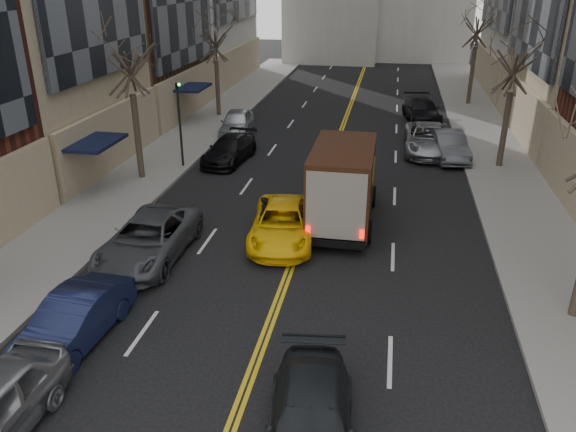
% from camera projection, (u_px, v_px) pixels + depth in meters
% --- Properties ---
extents(sidewalk_left, '(4.00, 66.00, 0.15)m').
position_uv_depth(sidewalk_left, '(187.00, 139.00, 34.02)').
color(sidewalk_left, slate).
rests_on(sidewalk_left, ground).
extents(sidewalk_right, '(4.00, 66.00, 0.15)m').
position_uv_depth(sidewalk_right, '(497.00, 155.00, 31.03)').
color(sidewalk_right, slate).
rests_on(sidewalk_right, ground).
extents(tree_lf_mid, '(3.20, 3.20, 8.91)m').
position_uv_depth(tree_lf_mid, '(127.00, 41.00, 25.05)').
color(tree_lf_mid, '#382D23').
rests_on(tree_lf_mid, sidewalk_left).
extents(tree_lf_far, '(3.20, 3.20, 8.12)m').
position_uv_depth(tree_lf_far, '(215.00, 27.00, 36.98)').
color(tree_lf_far, '#382D23').
rests_on(tree_lf_far, sidewalk_left).
extents(tree_rt_mid, '(3.20, 3.20, 8.32)m').
position_uv_depth(tree_rt_mid, '(518.00, 46.00, 26.81)').
color(tree_rt_mid, '#382D23').
rests_on(tree_rt_mid, sidewalk_right).
extents(tree_rt_far, '(3.20, 3.20, 9.11)m').
position_uv_depth(tree_rt_far, '(480.00, 11.00, 40.07)').
color(tree_rt_far, '#382D23').
rests_on(tree_rt_far, sidewalk_right).
extents(traffic_signal, '(0.29, 0.26, 4.70)m').
position_uv_depth(traffic_signal, '(179.00, 115.00, 28.14)').
color(traffic_signal, black).
rests_on(traffic_signal, sidewalk_left).
extents(ups_truck, '(2.54, 6.16, 3.37)m').
position_uv_depth(ups_truck, '(343.00, 184.00, 22.30)').
color(ups_truck, black).
rests_on(ups_truck, ground).
extents(observer_sedan, '(2.41, 4.80, 1.34)m').
position_uv_depth(observer_sedan, '(311.00, 422.00, 11.97)').
color(observer_sedan, black).
rests_on(observer_sedan, ground).
extents(taxi, '(2.81, 5.21, 1.39)m').
position_uv_depth(taxi, '(282.00, 224.00, 21.24)').
color(taxi, yellow).
rests_on(taxi, ground).
extents(pedestrian, '(0.54, 0.64, 1.50)m').
position_uv_depth(pedestrian, '(265.00, 215.00, 21.81)').
color(pedestrian, black).
rests_on(pedestrian, ground).
extents(parked_lf_b, '(1.75, 4.35, 1.41)m').
position_uv_depth(parked_lf_b, '(74.00, 320.00, 15.38)').
color(parked_lf_b, '#101634').
rests_on(parked_lf_b, ground).
extents(parked_lf_c, '(2.50, 5.41, 1.50)m').
position_uv_depth(parked_lf_c, '(148.00, 239.00, 19.90)').
color(parked_lf_c, '#44474B').
rests_on(parked_lf_c, ground).
extents(parked_lf_d, '(2.36, 4.76, 1.33)m').
position_uv_depth(parked_lf_d, '(229.00, 150.00, 30.03)').
color(parked_lf_d, black).
rests_on(parked_lf_d, ground).
extents(parked_lf_e, '(2.32, 4.74, 1.56)m').
position_uv_depth(parked_lf_e, '(237.00, 123.00, 34.79)').
color(parked_lf_e, '#B4B8BC').
rests_on(parked_lf_e, ground).
extents(parked_rt_a, '(2.14, 4.62, 1.46)m').
position_uv_depth(parked_rt_a, '(449.00, 146.00, 30.48)').
color(parked_rt_a, '#4D4F55').
rests_on(parked_rt_a, ground).
extents(parked_rt_b, '(2.59, 5.59, 1.55)m').
position_uv_depth(parked_rt_b, '(428.00, 139.00, 31.50)').
color(parked_rt_b, '#929499').
rests_on(parked_rt_b, ground).
extents(parked_rt_c, '(2.80, 5.48, 1.52)m').
position_uv_depth(parked_rt_c, '(421.00, 110.00, 38.07)').
color(parked_rt_c, black).
rests_on(parked_rt_c, ground).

